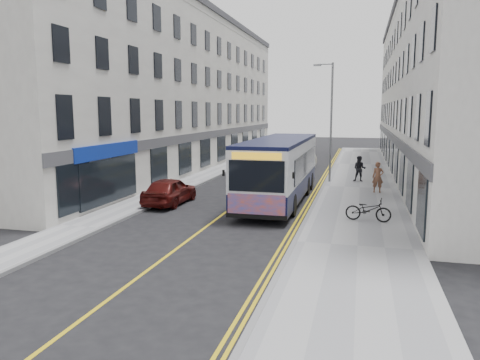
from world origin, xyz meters
The scene contains 17 objects.
ground centered at (0.00, 0.00, 0.00)m, with size 140.00×140.00×0.00m, color black.
pavement_east centered at (6.25, 12.00, 0.06)m, with size 4.50×64.00×0.12m, color #949497.
pavement_west centered at (-5.00, 12.00, 0.06)m, with size 2.00×64.00×0.12m, color #949497.
kerb_east centered at (4.00, 12.00, 0.07)m, with size 0.18×64.00×0.13m, color slate.
kerb_west centered at (-4.00, 12.00, 0.07)m, with size 0.18×64.00×0.13m, color slate.
road_centre_line centered at (0.00, 12.00, 0.00)m, with size 0.12×64.00×0.01m, color gold.
road_dbl_yellow_inner centered at (3.55, 12.00, 0.00)m, with size 0.10×64.00×0.01m, color gold.
road_dbl_yellow_outer centered at (3.75, 12.00, 0.00)m, with size 0.10×64.00×0.01m, color gold.
terrace_east centered at (11.50, 21.00, 6.50)m, with size 6.00×46.00×13.00m, color silver.
terrace_west centered at (-9.00, 21.00, 6.50)m, with size 6.00×46.00×13.00m, color silver.
streetlamp centered at (4.17, 14.00, 4.38)m, with size 1.32×0.18×8.00m.
city_bus centered at (2.05, 6.83, 1.86)m, with size 2.72×11.69×3.40m.
bicycle centered at (6.64, 2.73, 0.63)m, with size 0.68×1.94×1.02m, color black.
pedestrian_near centered at (7.26, 10.36, 1.02)m, with size 0.66×0.43×1.80m, color brown.
pedestrian_far centered at (6.20, 14.53, 0.99)m, with size 0.84×0.66×1.73m, color black.
car_white centered at (1.80, 21.29, 0.63)m, with size 1.32×3.80×1.25m, color silver.
car_maroon centered at (-3.40, 4.58, 0.72)m, with size 1.70×4.23×1.44m, color #440D0B.
Camera 1 is at (6.24, -17.88, 4.89)m, focal length 35.00 mm.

